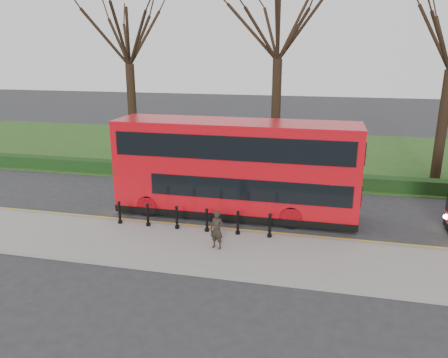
# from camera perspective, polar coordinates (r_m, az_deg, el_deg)

# --- Properties ---
(ground) EXTENTS (120.00, 120.00, 0.00)m
(ground) POSITION_cam_1_polar(r_m,az_deg,el_deg) (20.45, -2.41, -5.63)
(ground) COLOR #28282B
(ground) RESTS_ON ground
(pavement) EXTENTS (60.00, 4.00, 0.15)m
(pavement) POSITION_cam_1_polar(r_m,az_deg,el_deg) (17.79, -5.00, -8.94)
(pavement) COLOR gray
(pavement) RESTS_ON ground
(kerb) EXTENTS (60.00, 0.25, 0.16)m
(kerb) POSITION_cam_1_polar(r_m,az_deg,el_deg) (19.53, -3.19, -6.50)
(kerb) COLOR slate
(kerb) RESTS_ON ground
(grass_verge) EXTENTS (60.00, 18.00, 0.06)m
(grass_verge) POSITION_cam_1_polar(r_m,az_deg,el_deg) (34.50, 4.21, 3.60)
(grass_verge) COLOR #284517
(grass_verge) RESTS_ON ground
(hedge) EXTENTS (60.00, 0.90, 0.80)m
(hedge) POSITION_cam_1_polar(r_m,az_deg,el_deg) (26.58, 1.46, 0.55)
(hedge) COLOR black
(hedge) RESTS_ON ground
(yellow_line_outer) EXTENTS (60.00, 0.10, 0.01)m
(yellow_line_outer) POSITION_cam_1_polar(r_m,az_deg,el_deg) (19.82, -2.95, -6.36)
(yellow_line_outer) COLOR yellow
(yellow_line_outer) RESTS_ON ground
(yellow_line_inner) EXTENTS (60.00, 0.10, 0.01)m
(yellow_line_inner) POSITION_cam_1_polar(r_m,az_deg,el_deg) (20.00, -2.79, -6.14)
(yellow_line_inner) COLOR yellow
(yellow_line_inner) RESTS_ON ground
(tree_left) EXTENTS (7.92, 7.92, 12.38)m
(tree_left) POSITION_cam_1_polar(r_m,az_deg,el_deg) (31.16, -12.50, 18.52)
(tree_left) COLOR black
(tree_left) RESTS_ON ground
(tree_mid) EXTENTS (8.36, 8.36, 13.06)m
(tree_mid) POSITION_cam_1_polar(r_m,az_deg,el_deg) (28.47, 7.19, 20.01)
(tree_mid) COLOR black
(tree_mid) RESTS_ON ground
(bollard_row) EXTENTS (6.96, 0.15, 1.00)m
(bollard_row) POSITION_cam_1_polar(r_m,az_deg,el_deg) (19.07, -4.24, -5.24)
(bollard_row) COLOR black
(bollard_row) RESTS_ON pavement
(bus_lead) EXTENTS (11.43, 2.62, 4.55)m
(bus_lead) POSITION_cam_1_polar(r_m,az_deg,el_deg) (20.66, 1.46, 1.32)
(bus_lead) COLOR red
(bus_lead) RESTS_ON ground
(pedestrian) EXTENTS (0.64, 0.51, 1.55)m
(pedestrian) POSITION_cam_1_polar(r_m,az_deg,el_deg) (17.22, -0.94, -6.65)
(pedestrian) COLOR black
(pedestrian) RESTS_ON pavement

